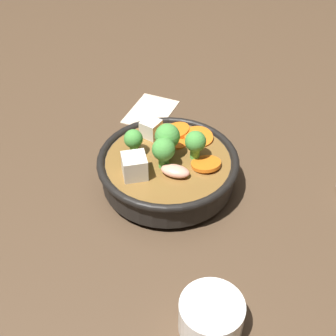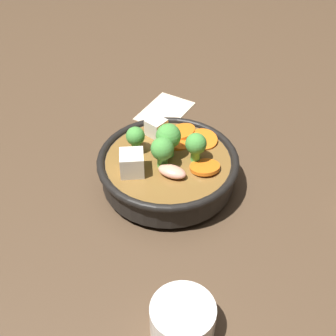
# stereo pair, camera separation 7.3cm
# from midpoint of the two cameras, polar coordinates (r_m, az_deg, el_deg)

# --- Properties ---
(ground_plane) EXTENTS (3.00, 3.00, 0.00)m
(ground_plane) POSITION_cam_midpoint_polar(r_m,az_deg,el_deg) (0.75, 2.77, -2.13)
(ground_plane) COLOR #4C3826
(stirfry_bowl) EXTENTS (0.22, 0.22, 0.11)m
(stirfry_bowl) POSITION_cam_midpoint_polar(r_m,az_deg,el_deg) (0.73, 2.85, 0.14)
(stirfry_bowl) COLOR black
(stirfry_bowl) RESTS_ON ground_plane
(tea_cup) EXTENTS (0.08, 0.08, 0.05)m
(tea_cup) POSITION_cam_midpoint_polar(r_m,az_deg,el_deg) (0.57, 5.62, -18.08)
(tea_cup) COLOR white
(tea_cup) RESTS_ON ground_plane
(napkin) EXTENTS (0.11, 0.08, 0.00)m
(napkin) POSITION_cam_midpoint_polar(r_m,az_deg,el_deg) (0.91, 1.91, 6.91)
(napkin) COLOR beige
(napkin) RESTS_ON ground_plane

